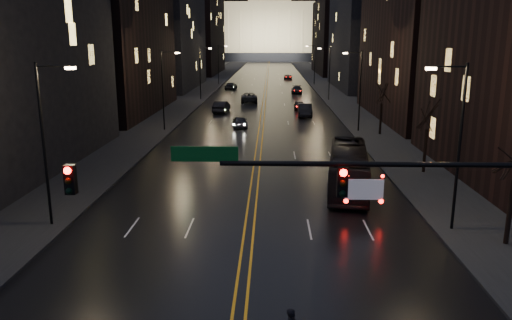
# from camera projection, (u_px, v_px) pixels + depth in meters

# --- Properties ---
(road) EXTENTS (20.00, 320.00, 0.02)m
(road) POSITION_uv_depth(u_px,v_px,m) (267.00, 76.00, 144.01)
(road) COLOR black
(road) RESTS_ON ground
(sidewalk_left) EXTENTS (8.00, 320.00, 0.16)m
(sidewalk_left) POSITION_uv_depth(u_px,v_px,m) (219.00, 75.00, 144.41)
(sidewalk_left) COLOR black
(sidewalk_left) RESTS_ON ground
(sidewalk_right) EXTENTS (8.00, 320.00, 0.16)m
(sidewalk_right) POSITION_uv_depth(u_px,v_px,m) (316.00, 76.00, 143.58)
(sidewalk_right) COLOR black
(sidewalk_right) RESTS_ON ground
(center_line) EXTENTS (0.62, 320.00, 0.01)m
(center_line) POSITION_uv_depth(u_px,v_px,m) (267.00, 76.00, 144.01)
(center_line) COLOR orange
(center_line) RESTS_ON road
(building_left_mid) EXTENTS (12.00, 30.00, 28.00)m
(building_left_mid) POSITION_uv_depth(u_px,v_px,m) (108.00, 10.00, 67.50)
(building_left_mid) COLOR black
(building_left_mid) RESTS_ON ground
(building_left_far) EXTENTS (12.00, 34.00, 20.00)m
(building_left_far) POSITION_uv_depth(u_px,v_px,m) (167.00, 40.00, 105.36)
(building_left_far) COLOR black
(building_left_far) RESTS_ON ground
(building_left_dist) EXTENTS (12.00, 40.00, 24.00)m
(building_left_dist) POSITION_uv_depth(u_px,v_px,m) (199.00, 33.00, 151.53)
(building_left_dist) COLOR black
(building_left_dist) RESTS_ON ground
(building_right_mid) EXTENTS (12.00, 34.00, 26.00)m
(building_right_mid) POSITION_uv_depth(u_px,v_px,m) (367.00, 26.00, 103.42)
(building_right_mid) COLOR black
(building_right_mid) RESTS_ON ground
(building_right_dist) EXTENTS (12.00, 40.00, 22.00)m
(building_right_dist) POSITION_uv_depth(u_px,v_px,m) (337.00, 37.00, 150.53)
(building_right_dist) COLOR black
(building_right_dist) RESTS_ON ground
(capitol) EXTENTS (90.00, 50.00, 58.50)m
(capitol) POSITION_uv_depth(u_px,v_px,m) (269.00, 26.00, 256.58)
(capitol) COLOR black
(capitol) RESTS_ON ground
(traffic_signal) EXTENTS (17.29, 0.45, 7.00)m
(traffic_signal) POSITION_uv_depth(u_px,v_px,m) (415.00, 197.00, 16.33)
(traffic_signal) COLOR black
(traffic_signal) RESTS_ON ground
(streetlamp_right_near) EXTENTS (2.13, 0.25, 9.00)m
(streetlamp_right_near) POSITION_uv_depth(u_px,v_px,m) (457.00, 139.00, 25.91)
(streetlamp_right_near) COLOR black
(streetlamp_right_near) RESTS_ON ground
(streetlamp_left_near) EXTENTS (2.13, 0.25, 9.00)m
(streetlamp_left_near) POSITION_uv_depth(u_px,v_px,m) (46.00, 137.00, 26.54)
(streetlamp_left_near) COLOR black
(streetlamp_left_near) RESTS_ON ground
(streetlamp_right_mid) EXTENTS (2.13, 0.25, 9.00)m
(streetlamp_right_mid) POSITION_uv_depth(u_px,v_px,m) (359.00, 87.00, 55.05)
(streetlamp_right_mid) COLOR black
(streetlamp_right_mid) RESTS_ON ground
(streetlamp_left_mid) EXTENTS (2.13, 0.25, 9.00)m
(streetlamp_left_mid) POSITION_uv_depth(u_px,v_px,m) (164.00, 86.00, 55.69)
(streetlamp_left_mid) COLOR black
(streetlamp_left_mid) RESTS_ON ground
(streetlamp_right_far) EXTENTS (2.13, 0.25, 9.00)m
(streetlamp_right_far) POSITION_uv_depth(u_px,v_px,m) (328.00, 70.00, 84.20)
(streetlamp_right_far) COLOR black
(streetlamp_right_far) RESTS_ON ground
(streetlamp_left_far) EXTENTS (2.13, 0.25, 9.00)m
(streetlamp_left_far) POSITION_uv_depth(u_px,v_px,m) (201.00, 70.00, 84.84)
(streetlamp_left_far) COLOR black
(streetlamp_left_far) RESTS_ON ground
(streetlamp_right_dist) EXTENTS (2.13, 0.25, 9.00)m
(streetlamp_right_dist) POSITION_uv_depth(u_px,v_px,m) (314.00, 63.00, 113.35)
(streetlamp_right_dist) COLOR black
(streetlamp_right_dist) RESTS_ON ground
(streetlamp_left_dist) EXTENTS (2.13, 0.25, 9.00)m
(streetlamp_left_dist) POSITION_uv_depth(u_px,v_px,m) (219.00, 62.00, 113.99)
(streetlamp_left_dist) COLOR black
(streetlamp_left_dist) RESTS_ON ground
(tree_right_mid) EXTENTS (2.40, 2.40, 6.65)m
(tree_right_mid) POSITION_uv_depth(u_px,v_px,m) (428.00, 116.00, 37.63)
(tree_right_mid) COLOR black
(tree_right_mid) RESTS_ON ground
(tree_right_far) EXTENTS (2.40, 2.40, 6.65)m
(tree_right_far) POSITION_uv_depth(u_px,v_px,m) (382.00, 94.00, 53.18)
(tree_right_far) COLOR black
(tree_right_far) RESTS_ON ground
(bus) EXTENTS (3.92, 10.84, 2.95)m
(bus) POSITION_uv_depth(u_px,v_px,m) (348.00, 169.00, 34.35)
(bus) COLOR black
(bus) RESTS_ON ground
(oncoming_car_a) EXTENTS (2.11, 4.27, 1.40)m
(oncoming_car_a) POSITION_uv_depth(u_px,v_px,m) (240.00, 122.00, 58.92)
(oncoming_car_a) COLOR black
(oncoming_car_a) RESTS_ON ground
(oncoming_car_b) EXTENTS (2.22, 5.14, 1.65)m
(oncoming_car_b) POSITION_uv_depth(u_px,v_px,m) (221.00, 107.00, 71.13)
(oncoming_car_b) COLOR black
(oncoming_car_b) RESTS_ON ground
(oncoming_car_c) EXTENTS (2.95, 5.93, 1.62)m
(oncoming_car_c) POSITION_uv_depth(u_px,v_px,m) (249.00, 97.00, 82.71)
(oncoming_car_c) COLOR black
(oncoming_car_c) RESTS_ON ground
(oncoming_car_d) EXTENTS (2.52, 5.27, 1.48)m
(oncoming_car_d) POSITION_uv_depth(u_px,v_px,m) (231.00, 86.00, 103.98)
(oncoming_car_d) COLOR black
(oncoming_car_d) RESTS_ON ground
(receding_car_a) EXTENTS (1.94, 5.27, 1.72)m
(receding_car_a) POSITION_uv_depth(u_px,v_px,m) (305.00, 110.00, 67.33)
(receding_car_a) COLOR black
(receding_car_a) RESTS_ON ground
(receding_car_b) EXTENTS (1.67, 4.02, 1.36)m
(receding_car_b) POSITION_uv_depth(u_px,v_px,m) (300.00, 105.00, 73.69)
(receding_car_b) COLOR black
(receding_car_b) RESTS_ON ground
(receding_car_c) EXTENTS (2.31, 5.14, 1.46)m
(receding_car_c) POSITION_uv_depth(u_px,v_px,m) (297.00, 90.00, 95.82)
(receding_car_c) COLOR black
(receding_car_c) RESTS_ON ground
(receding_car_d) EXTENTS (2.26, 4.51, 1.23)m
(receding_car_d) POSITION_uv_depth(u_px,v_px,m) (288.00, 77.00, 131.06)
(receding_car_d) COLOR black
(receding_car_d) RESTS_ON ground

